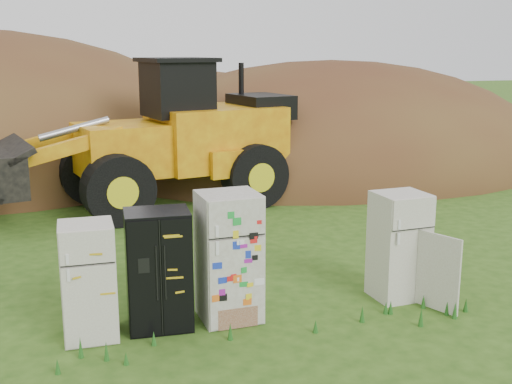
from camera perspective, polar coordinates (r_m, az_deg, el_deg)
The scene contains 8 objects.
ground at distance 9.93m, azimuth 0.39°, elevation -10.78°, with size 120.00×120.00×0.00m, color #2A4E14.
fridge_leftmost at distance 9.19m, azimuth -14.66°, elevation -7.67°, with size 0.73×0.70×1.65m, color silver, non-canonical shape.
fridge_black_side at distance 9.31m, azimuth -8.65°, elevation -6.83°, with size 0.90×0.71×1.73m, color black, non-canonical shape.
fridge_sticker at distance 9.47m, azimuth -2.43°, elevation -5.76°, with size 0.86×0.79×1.92m, color silver, non-canonical shape.
fridge_open_door at distance 10.54m, azimuth 12.58°, elevation -4.68°, with size 0.78×0.72×1.73m, color silver, non-canonical shape.
wheel_loader at distance 16.11m, azimuth -10.01°, elevation 5.02°, with size 7.70×3.12×3.72m, color #E6AC0F, non-canonical shape.
dirt_mound_right at distance 22.54m, azimuth 6.49°, elevation 2.49°, with size 16.09×11.80×7.14m, color #4F2819.
dirt_mound_back at distance 27.07m, azimuth -9.36°, elevation 4.10°, with size 16.70×11.13×6.42m, color #4F2819.
Camera 1 is at (-2.78, -8.68, 3.95)m, focal length 45.00 mm.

